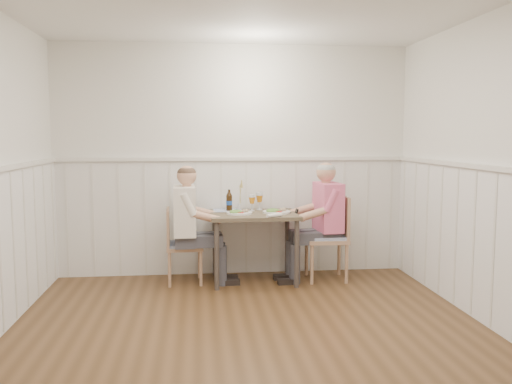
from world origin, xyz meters
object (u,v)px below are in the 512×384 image
Objects in this scene: chair_right at (331,234)px; dining_table at (254,222)px; man_in_pink at (324,230)px; chair_left at (180,243)px; diner_cream at (189,234)px; grass_vase at (239,196)px; beer_bottle at (229,201)px.

dining_table is at bearing 178.80° from chair_right.
man_in_pink is at bearing -2.05° from dining_table.
chair_right is 0.70× the size of man_in_pink.
chair_left is (-0.80, 0.02, -0.21)m from dining_table.
grass_vase is (0.56, 0.29, 0.37)m from diner_cream.
dining_table is 0.71× the size of man_in_pink.
chair_left is 0.71m from beer_bottle.
chair_right is at bearing -10.64° from beer_bottle.
diner_cream reaches higher than grass_vase.
chair_right is 1.65m from chair_left.
chair_right is 3.86× the size of beer_bottle.
chair_left is 1.57m from man_in_pink.
beer_bottle is (-1.11, 0.21, 0.35)m from chair_right.
grass_vase reaches higher than beer_bottle.
chair_right reaches higher than dining_table.
diner_cream is (-0.70, -0.05, -0.11)m from dining_table.
dining_table is 1.01× the size of chair_right.
diner_cream is at bearing -178.89° from chair_right.
grass_vase is at bearing 18.93° from chair_left.
man_in_pink reaches higher than grass_vase.
diner_cream is (-1.56, -0.03, 0.04)m from chair_right.
grass_vase is at bearing 25.25° from beer_bottle.
diner_cream is 0.74m from grass_vase.
man_in_pink reaches higher than dining_table.
diner_cream is (-1.47, -0.02, -0.01)m from man_in_pink.
chair_right is at bearing 1.11° from diner_cream.
chair_right is at bearing -1.31° from chair_left.
man_in_pink reaches higher than beer_bottle.
diner_cream is (0.09, -0.07, 0.10)m from chair_left.
beer_bottle is at bearing 143.31° from dining_table.
chair_right is 0.72× the size of diner_cream.
dining_table is 0.83m from chair_left.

